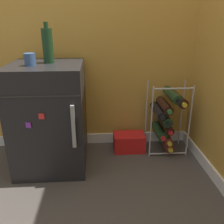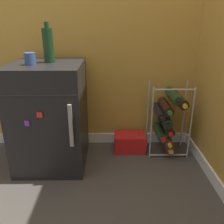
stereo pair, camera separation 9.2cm
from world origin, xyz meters
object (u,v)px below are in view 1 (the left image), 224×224
wine_rack (166,118)px  fridge_top_cup (30,59)px  mini_fridge (50,116)px  fridge_top_bottle (48,45)px  soda_box (129,142)px

wine_rack → fridge_top_cup: 1.14m
mini_fridge → fridge_top_bottle: size_ratio=2.89×
wine_rack → fridge_top_bottle: bearing=-174.6°
soda_box → fridge_top_bottle: bearing=-169.6°
mini_fridge → fridge_top_cup: (-0.08, -0.07, 0.43)m
wine_rack → soda_box: bearing=175.3°
mini_fridge → soda_box: mini_fridge is taller
fridge_top_cup → fridge_top_bottle: size_ratio=0.30×
mini_fridge → wine_rack: bearing=7.7°
mini_fridge → wine_rack: mini_fridge is taller
soda_box → fridge_top_cup: bearing=-163.0°
mini_fridge → fridge_top_cup: bearing=-141.3°
soda_box → fridge_top_bottle: fridge_top_bottle is taller
soda_box → fridge_top_bottle: (-0.60, -0.11, 0.83)m
mini_fridge → fridge_top_cup: 0.44m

